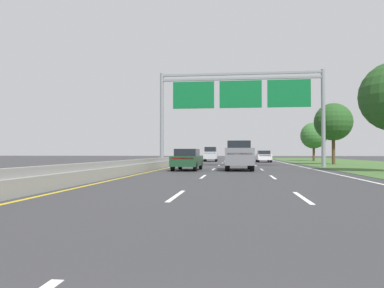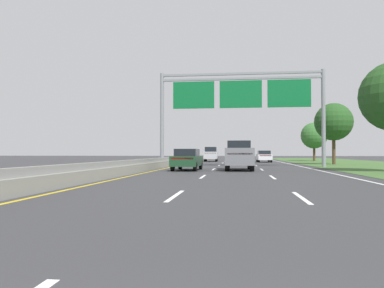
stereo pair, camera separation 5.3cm
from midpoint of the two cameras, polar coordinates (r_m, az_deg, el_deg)
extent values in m
plane|color=#333335|center=(35.68, 6.88, -3.40)|extent=(220.00, 220.00, 0.00)
cube|color=white|center=(11.38, -2.54, -7.87)|extent=(0.14, 3.00, 0.01)
cube|color=white|center=(20.28, 1.64, -4.99)|extent=(0.14, 3.00, 0.01)
cube|color=white|center=(29.25, 3.25, -3.86)|extent=(0.14, 3.00, 0.01)
cube|color=white|center=(38.22, 4.11, -3.26)|extent=(0.14, 3.00, 0.01)
cube|color=white|center=(47.21, 4.64, -2.89)|extent=(0.14, 3.00, 0.01)
cube|color=white|center=(56.20, 4.99, -2.63)|extent=(0.14, 3.00, 0.01)
cube|color=white|center=(65.20, 5.25, -2.45)|extent=(0.14, 3.00, 0.01)
cube|color=white|center=(74.19, 5.45, -2.31)|extent=(0.14, 3.00, 0.01)
cube|color=white|center=(83.19, 5.61, -2.20)|extent=(0.14, 3.00, 0.01)
cube|color=white|center=(11.38, 16.34, -7.82)|extent=(0.14, 3.00, 0.01)
cube|color=white|center=(20.28, 12.14, -4.96)|extent=(0.14, 3.00, 0.01)
cube|color=white|center=(29.25, 10.52, -3.84)|extent=(0.14, 3.00, 0.01)
cube|color=white|center=(38.22, 9.66, -3.24)|extent=(0.14, 3.00, 0.01)
cube|color=white|center=(47.21, 9.13, -2.87)|extent=(0.14, 3.00, 0.01)
cube|color=white|center=(56.20, 8.77, -2.62)|extent=(0.14, 3.00, 0.01)
cube|color=white|center=(65.20, 8.51, -2.44)|extent=(0.14, 3.00, 0.01)
cube|color=white|center=(74.19, 8.31, -2.30)|extent=(0.14, 3.00, 0.01)
cube|color=white|center=(83.19, 8.16, -2.19)|extent=(0.14, 3.00, 0.01)
cube|color=white|center=(36.17, 16.29, -3.32)|extent=(0.16, 106.00, 0.01)
cube|color=gold|center=(36.17, -2.52, -3.37)|extent=(0.16, 106.00, 0.01)
cube|color=gray|center=(36.28, -3.61, -2.93)|extent=(0.60, 110.00, 0.55)
cube|color=gray|center=(36.27, -3.61, -2.26)|extent=(0.25, 110.00, 0.30)
cylinder|color=gray|center=(35.40, -4.65, 3.70)|extent=(0.36, 0.36, 8.79)
cylinder|color=gray|center=(35.52, 19.33, 3.75)|extent=(0.36, 0.36, 8.79)
cube|color=gray|center=(35.31, 7.34, 10.57)|extent=(14.70, 0.24, 0.20)
cube|color=gray|center=(35.22, 7.34, 9.85)|extent=(14.70, 0.24, 0.20)
cube|color=#0C602D|center=(35.02, 0.18, 7.46)|extent=(3.83, 0.12, 2.50)
cube|color=#0C602D|center=(34.78, 7.35, 7.53)|extent=(3.83, 0.12, 2.50)
cube|color=#0C602D|center=(35.09, 14.51, 7.48)|extent=(3.83, 0.12, 2.50)
cube|color=slate|center=(28.01, 7.13, -2.09)|extent=(2.07, 5.43, 1.00)
cube|color=black|center=(28.86, 7.09, -0.30)|extent=(1.74, 1.92, 0.78)
cube|color=#B21414|center=(25.35, 7.23, -1.49)|extent=(1.68, 0.10, 0.12)
cube|color=slate|center=(26.28, 7.19, -0.83)|extent=(2.02, 1.97, 0.20)
cylinder|color=black|center=(29.86, 5.44, -3.00)|extent=(0.31, 0.84, 0.84)
cylinder|color=black|center=(29.88, 8.70, -2.99)|extent=(0.31, 0.84, 0.84)
cylinder|color=black|center=(26.19, 5.34, -3.24)|extent=(0.31, 0.84, 0.84)
cylinder|color=black|center=(26.22, 9.06, -3.23)|extent=(0.31, 0.84, 0.84)
cube|color=#193D23|center=(27.55, -0.78, -2.59)|extent=(1.93, 4.44, 0.72)
cube|color=black|center=(27.50, -0.79, -1.30)|extent=(1.62, 2.34, 0.52)
cube|color=#B21414|center=(25.42, -1.55, -2.21)|extent=(1.53, 0.12, 0.12)
cylinder|color=black|center=(29.17, -1.86, -3.22)|extent=(0.24, 0.67, 0.66)
cylinder|color=black|center=(28.93, 1.26, -3.24)|extent=(0.24, 0.67, 0.66)
cylinder|color=black|center=(26.23, -3.02, -3.44)|extent=(0.24, 0.67, 0.66)
cylinder|color=black|center=(25.97, 0.45, -3.46)|extent=(0.24, 0.67, 0.66)
cube|color=#B2B5BA|center=(55.17, 2.83, -1.72)|extent=(2.02, 4.75, 1.05)
cube|color=black|center=(55.02, 2.82, -0.83)|extent=(1.71, 3.04, 0.68)
cube|color=#B21414|center=(52.86, 2.72, -1.40)|extent=(1.60, 0.12, 0.12)
cylinder|color=black|center=(56.82, 2.08, -2.24)|extent=(0.28, 0.77, 0.76)
cylinder|color=black|center=(56.74, 3.73, -2.24)|extent=(0.28, 0.77, 0.76)
cylinder|color=black|center=(53.63, 1.88, -2.30)|extent=(0.28, 0.77, 0.76)
cylinder|color=black|center=(53.55, 3.63, -2.30)|extent=(0.28, 0.77, 0.76)
cube|color=silver|center=(51.59, 10.83, -1.97)|extent=(1.92, 4.44, 0.72)
cube|color=black|center=(51.54, 10.83, -1.28)|extent=(1.61, 2.33, 0.52)
cube|color=#B21414|center=(49.44, 11.05, -1.75)|extent=(1.53, 0.11, 0.12)
cylinder|color=black|center=(53.02, 9.82, -2.35)|extent=(0.23, 0.66, 0.66)
cylinder|color=black|center=(53.16, 11.54, -2.34)|extent=(0.23, 0.66, 0.66)
cylinder|color=black|center=(50.04, 10.07, -2.41)|extent=(0.23, 0.66, 0.66)
cylinder|color=black|center=(50.19, 11.89, -2.40)|extent=(0.23, 0.66, 0.66)
cylinder|color=#4C3823|center=(43.47, 20.72, -0.96)|extent=(0.36, 0.36, 3.02)
sphere|color=#234C1E|center=(43.60, 20.68, 3.18)|extent=(4.09, 4.09, 4.09)
cylinder|color=#4C3823|center=(60.12, 18.04, -1.39)|extent=(0.36, 0.36, 2.32)
sphere|color=#33662D|center=(60.18, 18.02, 1.24)|extent=(3.99, 3.99, 3.99)
camera|label=1|loc=(0.03, -90.05, 0.00)|focal=35.01mm
camera|label=2|loc=(0.03, 89.95, 0.00)|focal=35.01mm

